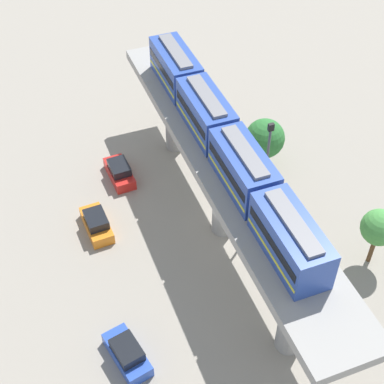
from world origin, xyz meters
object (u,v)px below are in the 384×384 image
at_px(parked_car_orange, 97,224).
at_px(parked_car_blue, 127,353).
at_px(signal_post, 266,170).
at_px(tree_mid_lot, 379,228).
at_px(tree_near_viaduct, 265,138).
at_px(train, 224,139).
at_px(parked_car_red, 119,172).

bearing_deg(parked_car_orange, parked_car_blue, 82.61).
bearing_deg(signal_post, tree_mid_lot, 130.49).
xyz_separation_m(parked_car_orange, signal_post, (-13.25, 3.76, 4.87)).
bearing_deg(tree_near_viaduct, tree_mid_lot, 101.64).
relative_size(parked_car_blue, signal_post, 0.44).
height_order(train, tree_near_viaduct, train).
height_order(parked_car_orange, tree_mid_lot, tree_mid_lot).
relative_size(parked_car_orange, tree_mid_lot, 0.80).
height_order(train, parked_car_blue, train).
bearing_deg(parked_car_red, tree_mid_lot, 131.43).
bearing_deg(tree_mid_lot, parked_car_red, -45.97).
relative_size(train, tree_near_viaduct, 5.67).
bearing_deg(parked_car_orange, signal_post, 161.32).
distance_m(parked_car_red, signal_post, 14.28).
relative_size(parked_car_orange, signal_post, 0.42).
distance_m(train, parked_car_red, 13.46).
distance_m(parked_car_orange, signal_post, 14.61).
bearing_deg(parked_car_blue, tree_mid_lot, 172.46).
xyz_separation_m(parked_car_orange, tree_mid_lot, (-19.35, 10.91, 3.12)).
bearing_deg(tree_near_viaduct, signal_post, 62.66).
xyz_separation_m(train, parked_car_orange, (9.85, -2.96, -8.37)).
distance_m(parked_car_blue, signal_post, 17.37).
xyz_separation_m(parked_car_orange, tree_near_viaduct, (-16.56, -2.64, 2.27)).
relative_size(parked_car_red, tree_mid_lot, 0.80).
bearing_deg(parked_car_red, tree_near_viaduct, 165.16).
height_order(parked_car_red, tree_near_viaduct, tree_near_viaduct).
bearing_deg(signal_post, parked_car_orange, -15.86).
relative_size(parked_car_blue, tree_near_viaduct, 0.93).
bearing_deg(parked_car_orange, tree_near_viaduct, -173.75).
bearing_deg(train, tree_mid_lot, 140.07).
distance_m(parked_car_orange, tree_near_viaduct, 16.92).
xyz_separation_m(parked_car_blue, parked_car_orange, (-0.99, -12.43, 0.00)).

